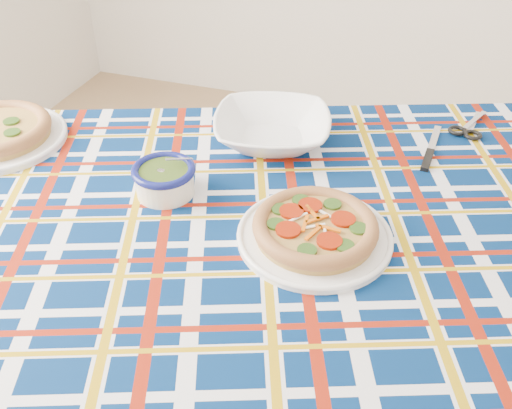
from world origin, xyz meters
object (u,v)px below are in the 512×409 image
(pesto_bowl, at_px, (164,177))
(serving_bowl, at_px, (272,129))
(dining_table, at_px, (232,259))
(main_focaccia_plate, at_px, (315,227))

(pesto_bowl, height_order, serving_bowl, pesto_bowl)
(dining_table, bearing_deg, serving_bowl, 73.64)
(dining_table, relative_size, serving_bowl, 6.72)
(serving_bowl, bearing_deg, pesto_bowl, -118.72)
(pesto_bowl, relative_size, serving_bowl, 0.48)
(main_focaccia_plate, distance_m, serving_bowl, 0.39)
(dining_table, xyz_separation_m, pesto_bowl, (-0.18, 0.08, 0.12))
(main_focaccia_plate, xyz_separation_m, serving_bowl, (-0.20, 0.34, 0.00))
(dining_table, height_order, pesto_bowl, pesto_bowl)
(pesto_bowl, bearing_deg, serving_bowl, 61.28)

